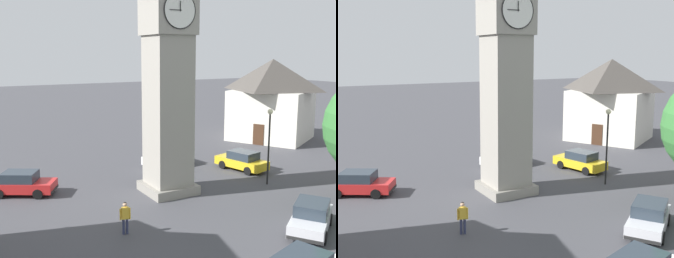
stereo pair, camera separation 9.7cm
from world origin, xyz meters
The scene contains 9 objects.
ground_plane centered at (0.00, 0.00, 0.00)m, with size 200.00×200.00×0.00m, color #424247.
clock_tower centered at (0.00, 0.00, 10.66)m, with size 3.77×3.77×18.31m.
car_blue_kerb centered at (-3.42, 8.90, 0.76)m, with size 4.37×3.70×1.53m.
car_silver_kerb centered at (-7.60, -1.73, 0.76)m, with size 2.59×4.40×1.53m.
car_red_corner centered at (8.49, -4.11, 0.76)m, with size 4.42×3.54×1.53m.
car_white_side centered at (-3.10, -5.57, 0.76)m, with size 4.33×2.26×1.53m.
pedestrian centered at (5.04, 4.59, 1.01)m, with size 0.55×0.30×1.69m.
building_shop_left centered at (-18.00, -9.73, 4.33)m, with size 10.38×10.48×8.46m.
lamp_post centered at (-6.84, 1.98, 3.52)m, with size 0.36×0.36×5.31m.
Camera 2 is at (12.63, 22.74, 8.98)m, focal length 44.06 mm.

